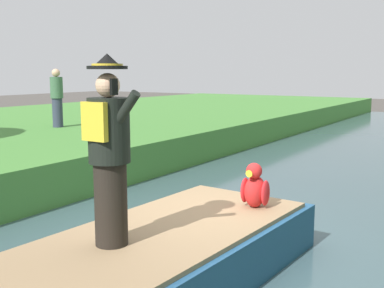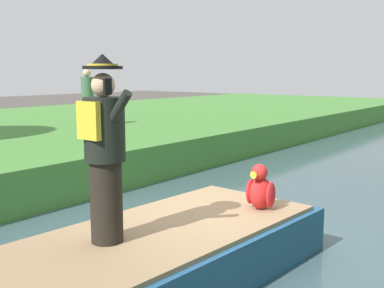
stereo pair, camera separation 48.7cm
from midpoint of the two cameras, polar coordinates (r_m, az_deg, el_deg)
The scene contains 6 objects.
ground_plane at distance 6.24m, azimuth 5.36°, elevation -13.86°, with size 80.00×80.00×0.00m, color #4C4742.
canal_water at distance 6.22m, azimuth 5.36°, elevation -13.43°, with size 6.46×48.00×0.10m, color #3D565B.
boat at distance 5.26m, azimuth -1.32°, elevation -13.50°, with size 2.03×4.29×0.61m.
person_pirate at distance 4.61m, azimuth -7.54°, elevation -0.78°, with size 0.61×0.42×1.85m.
parrot_plush at distance 5.93m, azimuth 10.60°, elevation -5.46°, with size 0.36×0.35×0.57m.
person_bystander at distance 13.61m, azimuth -11.51°, elevation 5.56°, with size 0.34×0.34×1.60m.
Camera 2 is at (3.31, -4.72, 2.39)m, focal length 44.18 mm.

